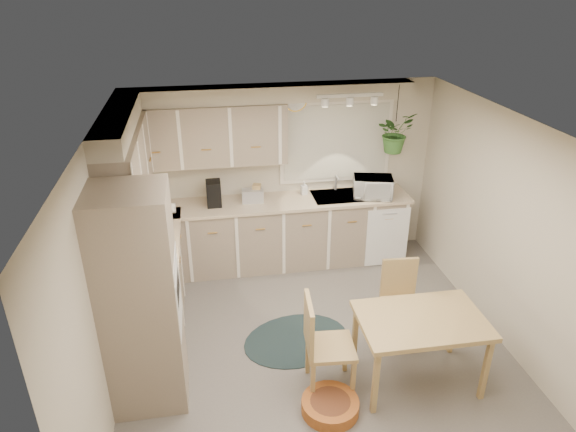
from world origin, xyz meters
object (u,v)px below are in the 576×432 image
object	(u,v)px
chair_back	(402,303)
microwave	(373,185)
chair_left	(331,345)
pet_bed	(330,406)
dining_table	(418,350)
braided_rug	(296,340)

from	to	relation	value
chair_back	microwave	bearing A→B (deg)	-92.45
chair_left	chair_back	bearing A→B (deg)	126.55
chair_left	pet_bed	size ratio (longest dim) A/B	1.86
chair_left	pet_bed	bearing A→B (deg)	-7.54
chair_back	microwave	size ratio (longest dim) A/B	1.76
dining_table	braided_rug	distance (m)	1.34
dining_table	microwave	world-z (taller)	microwave
chair_left	microwave	distance (m)	2.60
dining_table	chair_back	xyz separation A→B (m)	(0.09, 0.65, 0.07)
chair_back	pet_bed	xyz separation A→B (m)	(-1.01, -0.90, -0.38)
pet_bed	microwave	size ratio (longest dim) A/B	1.05
braided_rug	microwave	distance (m)	2.32
chair_back	microwave	distance (m)	1.82
microwave	chair_left	bearing A→B (deg)	-102.63
dining_table	chair_left	world-z (taller)	chair_left
chair_back	dining_table	bearing A→B (deg)	85.66
chair_left	microwave	world-z (taller)	microwave
braided_rug	chair_back	bearing A→B (deg)	-6.44
microwave	braided_rug	bearing A→B (deg)	-116.34
chair_back	pet_bed	size ratio (longest dim) A/B	1.67
dining_table	chair_left	distance (m)	0.86
braided_rug	pet_bed	size ratio (longest dim) A/B	2.21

